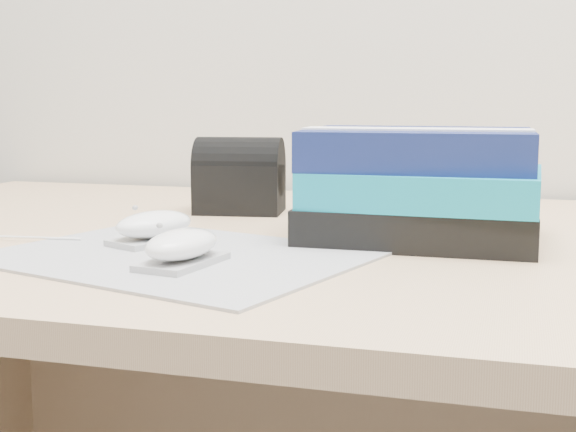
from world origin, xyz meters
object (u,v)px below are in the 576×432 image
(mouse_rear, at_px, (154,227))
(mouse_front, at_px, (182,247))
(desk, at_px, (422,418))
(pouch, at_px, (240,176))
(book_stack, at_px, (421,185))

(mouse_rear, distance_m, mouse_front, 0.12)
(desk, xyz_separation_m, pouch, (-0.26, 0.08, 0.28))
(mouse_rear, bearing_deg, book_stack, 23.59)
(desk, height_order, book_stack, book_stack)
(book_stack, bearing_deg, mouse_front, -132.14)
(mouse_front, height_order, book_stack, book_stack)
(desk, height_order, pouch, pouch)
(mouse_front, xyz_separation_m, pouch, (-0.07, 0.35, 0.03))
(desk, xyz_separation_m, mouse_front, (-0.19, -0.27, 0.25))
(desk, bearing_deg, mouse_front, -125.26)
(book_stack, height_order, pouch, book_stack)
(desk, distance_m, mouse_rear, 0.41)
(desk, relative_size, book_stack, 6.25)
(desk, bearing_deg, mouse_rear, -146.43)
(mouse_rear, bearing_deg, desk, 33.57)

